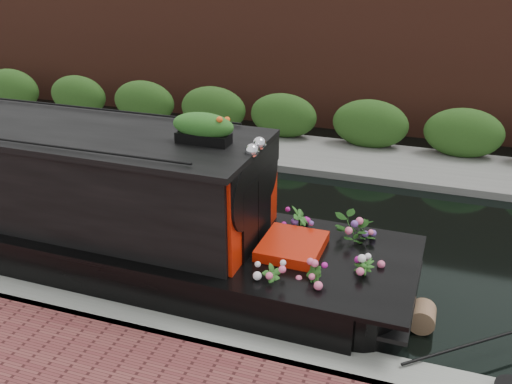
% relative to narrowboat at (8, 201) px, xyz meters
% --- Properties ---
extents(ground, '(80.00, 80.00, 0.00)m').
position_rel_narrowboat_xyz_m(ground, '(3.00, 1.95, -0.92)').
color(ground, black).
rests_on(ground, ground).
extents(near_bank_coping, '(40.00, 0.60, 0.50)m').
position_rel_narrowboat_xyz_m(near_bank_coping, '(3.00, -1.35, -0.92)').
color(near_bank_coping, gray).
rests_on(near_bank_coping, ground).
extents(far_bank_path, '(40.00, 2.40, 0.34)m').
position_rel_narrowboat_xyz_m(far_bank_path, '(3.00, 6.15, -0.92)').
color(far_bank_path, slate).
rests_on(far_bank_path, ground).
extents(far_hedge, '(40.00, 1.10, 2.80)m').
position_rel_narrowboat_xyz_m(far_hedge, '(3.00, 7.05, -0.92)').
color(far_hedge, '#274D19').
rests_on(far_hedge, ground).
extents(far_brick_wall, '(40.00, 1.00, 8.00)m').
position_rel_narrowboat_xyz_m(far_brick_wall, '(3.00, 9.15, -0.92)').
color(far_brick_wall, '#54281C').
rests_on(far_brick_wall, ground).
extents(narrowboat, '(13.22, 2.50, 3.09)m').
position_rel_narrowboat_xyz_m(narrowboat, '(0.00, 0.00, 0.00)').
color(narrowboat, black).
rests_on(narrowboat, ground).
extents(rope_fender, '(0.37, 0.39, 0.37)m').
position_rel_narrowboat_xyz_m(rope_fender, '(7.02, -0.00, -0.73)').
color(rope_fender, '#866346').
rests_on(rope_fender, ground).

